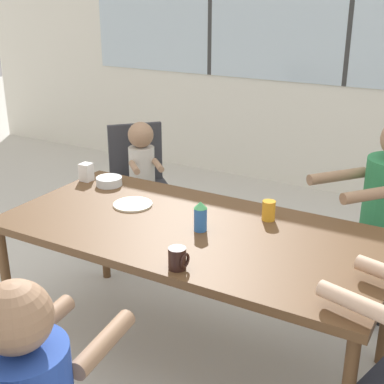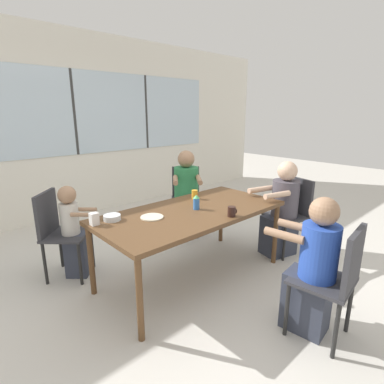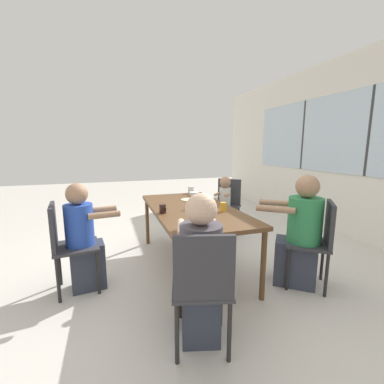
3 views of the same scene
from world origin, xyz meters
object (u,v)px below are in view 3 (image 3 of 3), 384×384
Objects in this scene: milk_carton_small at (191,190)px; bowl_white_shallow at (194,194)px; chair_for_man_blue_shirt at (203,282)px; person_toddler at (224,207)px; chair_for_woman_green_shirt at (65,240)px; juice_glass at (223,207)px; person_man_blue_shirt at (200,274)px; sippy_cup at (193,202)px; chair_for_man_teal_shirt at (318,237)px; chair_for_toddler at (227,201)px; person_man_teal_shirt at (300,236)px; coffee_mug at (163,209)px; person_woman_green_shirt at (84,241)px.

milk_carton_small is 0.71× the size of bowl_white_shallow.
chair_for_man_blue_shirt is 0.93× the size of person_toddler.
chair_for_woman_green_shirt reaches higher than juice_glass.
person_man_blue_shirt is 1.15m from sippy_cup.
bowl_white_shallow is (-0.98, 0.00, -0.03)m from juice_glass.
juice_glass is (0.23, 0.27, -0.02)m from sippy_cup.
chair_for_man_teal_shirt is at bearing 33.19° from chair_for_man_blue_shirt.
chair_for_toddler is 1.69m from person_man_teal_shirt.
coffee_mug is (0.99, -1.19, 0.29)m from person_toddler.
chair_for_man_blue_shirt is at bearing 105.20° from person_toddler.
sippy_cup is at bearing -16.62° from milk_carton_small.
chair_for_woman_green_shirt is at bearing 70.30° from chair_for_toddler.
chair_for_woman_green_shirt is at bearing 145.99° from chair_for_man_blue_shirt.
coffee_mug is at bearing 83.81° from person_toddler.
person_woman_green_shirt is 7.22× the size of bowl_white_shallow.
chair_for_toddler is at bearing 152.01° from juice_glass.
person_woman_green_shirt is at bearing 140.46° from chair_for_man_blue_shirt.
chair_for_toddler is 0.73m from bowl_white_shallow.
juice_glass is 1.14m from milk_carton_small.
sippy_cup is (-1.23, 0.34, 0.26)m from chair_for_man_blue_shirt.
chair_for_woman_green_shirt is 2.36m from person_toddler.
person_man_teal_shirt is (0.59, 2.06, 0.02)m from person_woman_green_shirt.
bowl_white_shallow is (-1.82, 0.57, 0.23)m from person_man_blue_shirt.
coffee_mug is at bearing -32.24° from milk_carton_small.
person_man_blue_shirt is (0.98, 0.85, 0.01)m from person_woman_green_shirt.
milk_carton_small is (-1.01, 0.63, 0.01)m from coffee_mug.
person_man_blue_shirt is 1.16× the size of person_toddler.
person_man_teal_shirt is (-0.11, -0.13, -0.02)m from chair_for_man_teal_shirt.
coffee_mug is at bearing 109.08° from person_man_blue_shirt.
person_toddler is 0.63m from bowl_white_shallow.
person_woman_green_shirt reaches higher than coffee_mug.
person_toddler is (-1.68, -0.22, -0.06)m from chair_for_man_teal_shirt.
person_woman_green_shirt is 2.14m from person_man_teal_shirt.
person_toddler is (-1.58, -0.09, -0.05)m from person_man_teal_shirt.
person_man_teal_shirt is 1.58m from bowl_white_shallow.
chair_for_woman_green_shirt is at bearing 114.42° from person_man_teal_shirt.
chair_for_toddler is 8.41× the size of milk_carton_small.
chair_for_woman_green_shirt is at bearing 112.80° from chair_for_man_teal_shirt.
person_man_teal_shirt is (-0.55, 1.25, -0.02)m from chair_for_man_blue_shirt.
chair_for_man_blue_shirt is at bearing 1.12° from coffee_mug.
person_woman_green_shirt is at bearing -85.64° from sippy_cup.
chair_for_woman_green_shirt is 0.17m from person_woman_green_shirt.
person_man_blue_shirt is at bearing 3.86° from coffee_mug.
person_woman_green_shirt is 2.20m from person_toddler.
chair_for_toddler is at bearing 137.35° from sippy_cup.
bowl_white_shallow is (-1.53, -0.77, 0.21)m from chair_for_man_teal_shirt.
chair_for_man_teal_shirt is 0.93× the size of person_toddler.
chair_for_man_teal_shirt is at bearing 137.50° from chair_for_toddler.
person_man_blue_shirt is at bearing 103.34° from chair_for_toddler.
chair_for_toddler is 0.70m from milk_carton_small.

